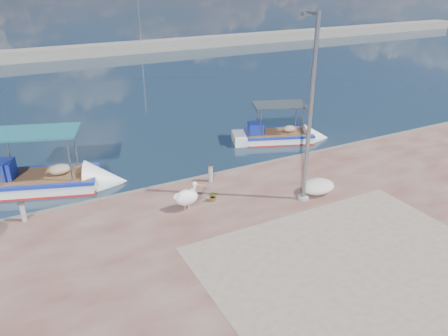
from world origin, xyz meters
The scene contains 11 objects.
ground centered at (0.00, 0.00, 0.00)m, with size 1400.00×1400.00×0.00m, color #162635.
quay_patch centered at (1.00, -3.00, 0.50)m, with size 9.00×7.00×0.01m, color gray.
breakwater centered at (0.00, 40.00, 0.60)m, with size 120.00×2.20×7.50m.
boat_left centered at (-6.71, 8.12, 0.24)m, with size 6.71×4.01×3.07m.
boat_right centered at (5.67, 8.24, 0.19)m, with size 5.42×3.40×2.48m.
pelican centered at (-2.15, 2.64, 1.04)m, with size 1.20×0.83×1.15m.
lamp_post centered at (2.22, 1.35, 3.80)m, with size 0.44×0.96×7.00m.
bollard_near centered at (-0.32, 4.42, 0.92)m, with size 0.25×0.25×0.77m.
bollard_far centered at (-7.67, 4.60, 0.91)m, with size 0.25×0.25×0.75m.
potted_plant centered at (-0.99, 2.81, 0.70)m, with size 0.37×0.32×0.41m, color #33722D.
net_pile_d centered at (3.04, 1.49, 0.77)m, with size 1.45×1.09×0.54m, color silver.
Camera 1 is at (-7.55, -10.67, 8.70)m, focal length 35.00 mm.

